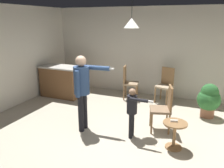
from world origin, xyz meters
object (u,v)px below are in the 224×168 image
Objects in this scene: spare_remote_on_table at (174,121)px; potted_plant_corner at (209,99)px; side_table_by_couch at (175,132)px; person_child at (132,108)px; dining_chair_near_wall at (128,81)px; kitchen_counter at (61,81)px; dining_chair_centre_back at (165,84)px; person_adult at (82,85)px; dining_chair_by_counter at (164,107)px.

potted_plant_corner is at bearing 71.44° from spare_remote_on_table.
side_table_by_couch is 0.50× the size of person_child.
dining_chair_near_wall is at bearing 166.98° from potted_plant_corner.
kitchen_counter is 9.69× the size of spare_remote_on_table.
person_child is 7.97× the size of spare_remote_on_table.
dining_chair_near_wall reaches higher than side_table_by_couch.
dining_chair_near_wall is (1.99, 0.60, 0.07)m from kitchen_counter.
person_child is at bearing 100.21° from dining_chair_centre_back.
spare_remote_on_table is at bearing -24.51° from kitchen_counter.
person_adult is 1.92× the size of potted_plant_corner.
side_table_by_couch is 0.21m from spare_remote_on_table.
person_child is at bearing 118.45° from dining_chair_by_counter.
dining_chair_by_counter is at bearing 116.04° from spare_remote_on_table.
potted_plant_corner is at bearing 72.45° from side_table_by_couch.
side_table_by_couch is 2.84m from dining_chair_near_wall.
dining_chair_centre_back is at bearing -8.02° from dining_chair_by_counter.
person_adult is at bearing -179.22° from spare_remote_on_table.
dining_chair_near_wall is at bearing 170.59° from person_adult.
dining_chair_near_wall and dining_chair_centre_back have the same top height.
person_adult is 1.95m from spare_remote_on_table.
side_table_by_couch is 0.62× the size of potted_plant_corner.
kitchen_counter is at bearing 155.49° from spare_remote_on_table.
person_adult reaches higher than side_table_by_couch.
person_child is (1.07, 0.09, -0.36)m from person_adult.
side_table_by_couch is 0.52× the size of dining_chair_centre_back.
side_table_by_couch is at bearing -169.68° from dining_chair_by_counter.
person_child is at bearing 91.51° from person_adult.
side_table_by_couch is 2.03m from person_adult.
dining_chair_centre_back reaches higher than side_table_by_couch.
dining_chair_centre_back reaches higher than potted_plant_corner.
side_table_by_couch is 0.91m from person_child.
potted_plant_corner is (2.23, -0.52, -0.08)m from dining_chair_near_wall.
kitchen_counter is 3.15m from dining_chair_centre_back.
person_adult reaches higher than kitchen_counter.
dining_chair_near_wall reaches higher than kitchen_counter.
dining_chair_by_counter is at bearing 28.43° from dining_chair_near_wall.
dining_chair_near_wall is 2.30m from potted_plant_corner.
spare_remote_on_table is at bearing -170.97° from dining_chair_by_counter.
dining_chair_by_counter is at bearing -17.52° from kitchen_counter.
dining_chair_by_counter is 1.00× the size of dining_chair_near_wall.
dining_chair_centre_back is (3.06, 0.75, 0.07)m from kitchen_counter.
spare_remote_on_table is at bearing 143.69° from side_table_by_couch.
kitchen_counter is 4.00m from spare_remote_on_table.
person_adult is 2.34m from dining_chair_near_wall.
side_table_by_couch is at bearing 84.57° from person_child.
side_table_by_couch is at bearing 25.47° from dining_chair_near_wall.
person_child is 1.23× the size of potted_plant_corner.
person_adult is (1.75, -1.68, 0.53)m from kitchen_counter.
dining_chair_near_wall is at bearing 126.39° from side_table_by_couch.
spare_remote_on_table is (0.82, -0.07, -0.11)m from person_child.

